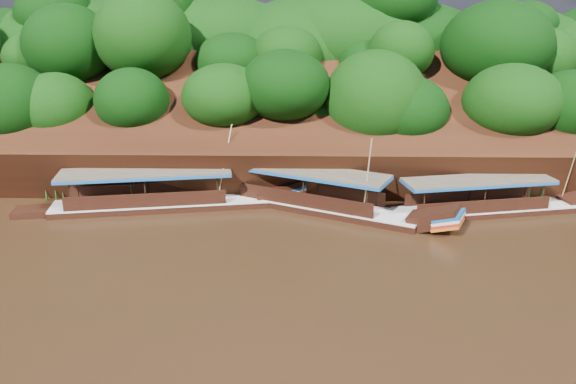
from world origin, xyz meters
name	(u,v)px	position (x,y,z in m)	size (l,w,h in m)	color
ground	(350,262)	(0.00, 0.00, 0.00)	(160.00, 160.00, 0.00)	black
riverbank	(330,134)	(-0.01, 22.73, 1.89)	(120.00, 30.06, 19.40)	black
boat_0	(497,205)	(10.35, 7.76, 0.54)	(14.93, 4.87, 5.53)	black
boat_1	(333,204)	(-0.53, 7.48, 0.62)	(15.15, 8.84, 6.03)	black
boat_2	(174,199)	(-11.20, 8.25, 0.60)	(17.07, 5.08, 6.00)	black
reeds	(292,190)	(-3.26, 9.59, 0.89)	(50.58, 2.35, 2.13)	#225C17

